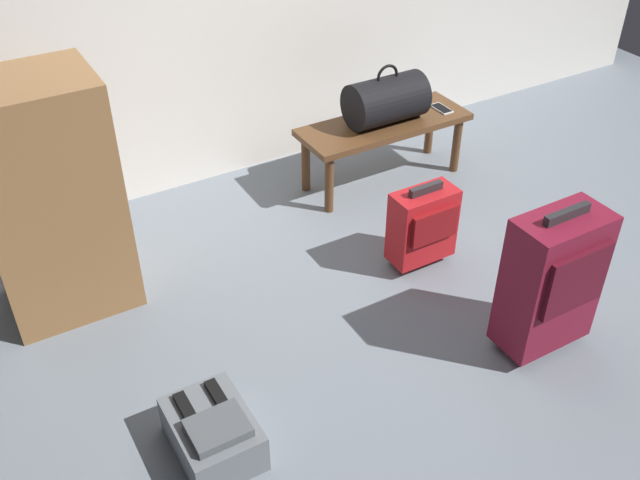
% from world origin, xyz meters
% --- Properties ---
extents(ground_plane, '(6.60, 6.60, 0.00)m').
position_xyz_m(ground_plane, '(0.00, 0.00, 0.00)').
color(ground_plane, slate).
extents(bench, '(1.00, 0.36, 0.38)m').
position_xyz_m(bench, '(0.42, 1.02, 0.32)').
color(bench, brown).
rests_on(bench, ground).
extents(duffel_bag_black, '(0.44, 0.26, 0.34)m').
position_xyz_m(duffel_bag_black, '(0.42, 1.02, 0.51)').
color(duffel_bag_black, black).
rests_on(duffel_bag_black, bench).
extents(cell_phone, '(0.07, 0.14, 0.01)m').
position_xyz_m(cell_phone, '(0.79, 0.98, 0.38)').
color(cell_phone, silver).
rests_on(cell_phone, bench).
extents(suitcase_upright_burgundy, '(0.40, 0.24, 0.71)m').
position_xyz_m(suitcase_upright_burgundy, '(0.23, -0.48, 0.36)').
color(suitcase_upright_burgundy, maroon).
rests_on(suitcase_upright_burgundy, ground).
extents(suitcase_small_red, '(0.32, 0.19, 0.46)m').
position_xyz_m(suitcase_small_red, '(0.13, 0.25, 0.24)').
color(suitcase_small_red, red).
rests_on(suitcase_small_red, ground).
extents(backpack_grey, '(0.28, 0.38, 0.21)m').
position_xyz_m(backpack_grey, '(-1.22, -0.29, 0.09)').
color(backpack_grey, slate).
rests_on(backpack_grey, ground).
extents(side_cabinet, '(0.56, 0.44, 1.10)m').
position_xyz_m(side_cabinet, '(-1.44, 0.86, 0.55)').
color(side_cabinet, olive).
rests_on(side_cabinet, ground).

